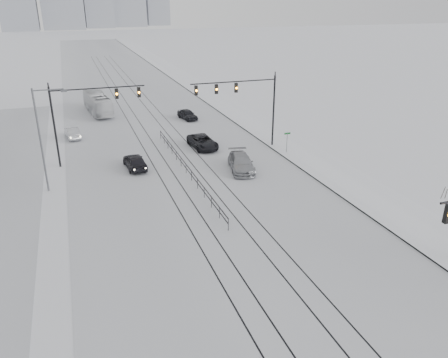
{
  "coord_description": "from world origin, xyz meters",
  "views": [
    {
      "loc": [
        -9.57,
        -8.28,
        15.6
      ],
      "look_at": [
        0.4,
        20.1,
        3.2
      ],
      "focal_mm": 35.0,
      "sensor_mm": 36.0,
      "label": 1
    }
  ],
  "objects_px": {
    "sedan_nb_far": "(187,115)",
    "sedan_nb_right": "(241,163)",
    "sedan_nb_front": "(203,142)",
    "box_truck": "(98,103)",
    "sedan_sb_inner": "(135,161)",
    "sedan_sb_outer": "(73,133)"
  },
  "relations": [
    {
      "from": "sedan_nb_right",
      "to": "sedan_nb_far",
      "type": "xyz_separation_m",
      "value": [
        0.12,
        20.86,
        -0.08
      ]
    },
    {
      "from": "sedan_nb_far",
      "to": "sedan_nb_right",
      "type": "bearing_deg",
      "value": -101.87
    },
    {
      "from": "sedan_sb_inner",
      "to": "sedan_nb_right",
      "type": "relative_size",
      "value": 0.82
    },
    {
      "from": "sedan_nb_front",
      "to": "box_truck",
      "type": "xyz_separation_m",
      "value": [
        -9.83,
        20.88,
        0.76
      ]
    },
    {
      "from": "box_truck",
      "to": "sedan_sb_inner",
      "type": "bearing_deg",
      "value": 87.53
    },
    {
      "from": "sedan_sb_inner",
      "to": "sedan_nb_far",
      "type": "distance_m",
      "value": 19.6
    },
    {
      "from": "sedan_nb_far",
      "to": "sedan_sb_inner",
      "type": "bearing_deg",
      "value": -131.81
    },
    {
      "from": "box_truck",
      "to": "sedan_nb_front",
      "type": "bearing_deg",
      "value": 109.06
    },
    {
      "from": "sedan_nb_right",
      "to": "sedan_nb_far",
      "type": "height_order",
      "value": "sedan_nb_right"
    },
    {
      "from": "sedan_nb_right",
      "to": "box_truck",
      "type": "xyz_separation_m",
      "value": [
        -11.36,
        28.84,
        0.7
      ]
    },
    {
      "from": "sedan_sb_inner",
      "to": "sedan_nb_far",
      "type": "xyz_separation_m",
      "value": [
        9.88,
        16.93,
        -0.06
      ]
    },
    {
      "from": "sedan_nb_right",
      "to": "box_truck",
      "type": "height_order",
      "value": "box_truck"
    },
    {
      "from": "sedan_sb_outer",
      "to": "sedan_nb_front",
      "type": "relative_size",
      "value": 0.79
    },
    {
      "from": "sedan_sb_inner",
      "to": "sedan_nb_front",
      "type": "xyz_separation_m",
      "value": [
        8.23,
        4.03,
        -0.04
      ]
    },
    {
      "from": "sedan_nb_front",
      "to": "sedan_nb_far",
      "type": "bearing_deg",
      "value": 78.12
    },
    {
      "from": "sedan_sb_inner",
      "to": "sedan_sb_outer",
      "type": "height_order",
      "value": "sedan_sb_inner"
    },
    {
      "from": "sedan_sb_inner",
      "to": "box_truck",
      "type": "relative_size",
      "value": 0.42
    },
    {
      "from": "sedan_sb_outer",
      "to": "box_truck",
      "type": "xyz_separation_m",
      "value": [
        3.96,
        12.09,
        0.8
      ]
    },
    {
      "from": "sedan_sb_outer",
      "to": "box_truck",
      "type": "relative_size",
      "value": 0.39
    },
    {
      "from": "sedan_sb_outer",
      "to": "sedan_nb_right",
      "type": "bearing_deg",
      "value": 124.62
    },
    {
      "from": "box_truck",
      "to": "sedan_sb_outer",
      "type": "bearing_deg",
      "value": 65.73
    },
    {
      "from": "sedan_nb_right",
      "to": "box_truck",
      "type": "bearing_deg",
      "value": 123.43
    }
  ]
}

